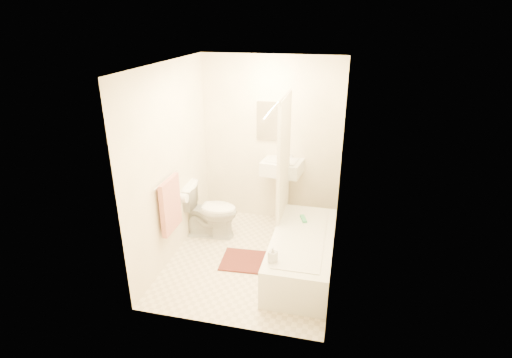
% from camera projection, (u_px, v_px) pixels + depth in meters
% --- Properties ---
extents(floor, '(2.40, 2.40, 0.00)m').
position_uv_depth(floor, '(252.00, 259.00, 5.08)').
color(floor, beige).
rests_on(floor, ground).
extents(ceiling, '(2.40, 2.40, 0.00)m').
position_uv_depth(ceiling, '(251.00, 64.00, 4.16)').
color(ceiling, white).
rests_on(ceiling, ground).
extents(wall_back, '(2.00, 0.02, 2.40)m').
position_uv_depth(wall_back, '(271.00, 141.00, 5.70)').
color(wall_back, beige).
rests_on(wall_back, ground).
extents(wall_left, '(0.02, 2.40, 2.40)m').
position_uv_depth(wall_left, '(171.00, 164.00, 4.83)').
color(wall_left, beige).
rests_on(wall_left, ground).
extents(wall_right, '(0.02, 2.40, 2.40)m').
position_uv_depth(wall_right, '(339.00, 179.00, 4.41)').
color(wall_right, beige).
rests_on(wall_right, ground).
extents(mirror, '(0.40, 0.03, 0.55)m').
position_uv_depth(mirror, '(271.00, 121.00, 5.56)').
color(mirror, white).
rests_on(mirror, wall_back).
extents(curtain_rod, '(0.03, 1.70, 0.03)m').
position_uv_depth(curtain_rod, '(280.00, 102.00, 4.34)').
color(curtain_rod, silver).
rests_on(curtain_rod, wall_back).
extents(shower_curtain, '(0.04, 0.80, 1.55)m').
position_uv_depth(shower_curtain, '(284.00, 157.00, 5.00)').
color(shower_curtain, silver).
rests_on(shower_curtain, curtain_rod).
extents(towel_bar, '(0.02, 0.60, 0.02)m').
position_uv_depth(towel_bar, '(166.00, 180.00, 4.63)').
color(towel_bar, silver).
rests_on(towel_bar, wall_left).
extents(towel, '(0.06, 0.45, 0.66)m').
position_uv_depth(towel, '(171.00, 205.00, 4.75)').
color(towel, '#CC7266').
rests_on(towel, towel_bar).
extents(toilet_paper, '(0.11, 0.12, 0.12)m').
position_uv_depth(toilet_paper, '(183.00, 198.00, 5.11)').
color(toilet_paper, white).
rests_on(toilet_paper, wall_left).
extents(toilet, '(0.80, 0.49, 0.75)m').
position_uv_depth(toilet, '(210.00, 210.00, 5.50)').
color(toilet, white).
rests_on(toilet, floor).
extents(sink, '(0.60, 0.50, 1.07)m').
position_uv_depth(sink, '(282.00, 189.00, 5.78)').
color(sink, white).
rests_on(sink, floor).
extents(bathtub, '(0.71, 1.62, 0.46)m').
position_uv_depth(bathtub, '(302.00, 253.00, 4.78)').
color(bathtub, silver).
rests_on(bathtub, floor).
extents(bath_mat, '(0.69, 0.53, 0.02)m').
position_uv_depth(bath_mat, '(248.00, 261.00, 5.01)').
color(bath_mat, '#52281B').
rests_on(bath_mat, floor).
extents(soap_bottle, '(0.10, 0.10, 0.18)m').
position_uv_depth(soap_bottle, '(273.00, 255.00, 4.19)').
color(soap_bottle, white).
rests_on(soap_bottle, bathtub).
extents(scrub_brush, '(0.11, 0.19, 0.04)m').
position_uv_depth(scrub_brush, '(303.00, 219.00, 5.06)').
color(scrub_brush, '#3EA466').
rests_on(scrub_brush, bathtub).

